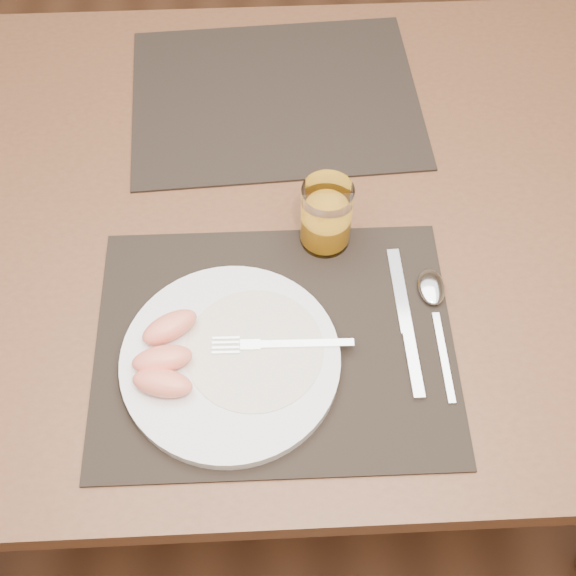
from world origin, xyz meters
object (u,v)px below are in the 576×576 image
(spoon, at_px, (433,297))
(knife, at_px, (408,333))
(placemat_near, at_px, (275,343))
(juice_glass, at_px, (326,218))
(placemat_far, at_px, (275,97))
(plate, at_px, (231,361))
(fork, at_px, (270,344))
(table, at_px, (278,241))

(spoon, bearing_deg, knife, -128.68)
(knife, bearing_deg, placemat_near, -178.44)
(placemat_near, bearing_deg, juice_glass, 64.84)
(knife, xyz_separation_m, spoon, (0.04, 0.05, 0.00))
(knife, height_order, juice_glass, juice_glass)
(placemat_far, distance_m, knife, 0.46)
(placemat_near, bearing_deg, plate, -153.60)
(placemat_far, height_order, plate, plate)
(plate, height_order, juice_glass, juice_glass)
(fork, relative_size, juice_glass, 1.70)
(placemat_near, height_order, juice_glass, juice_glass)
(placemat_near, distance_m, juice_glass, 0.18)
(juice_glass, bearing_deg, placemat_near, -115.16)
(table, height_order, fork, fork)
(fork, bearing_deg, spoon, 17.29)
(table, xyz_separation_m, placemat_near, (-0.01, -0.22, 0.09))
(table, height_order, spoon, spoon)
(spoon, relative_size, juice_glass, 1.85)
(placemat_far, xyz_separation_m, fork, (-0.02, -0.45, 0.02))
(placemat_near, distance_m, plate, 0.06)
(plate, xyz_separation_m, knife, (0.22, 0.03, -0.01))
(fork, height_order, juice_glass, juice_glass)
(table, bearing_deg, placemat_far, 88.58)
(placemat_near, xyz_separation_m, plate, (-0.06, -0.03, 0.01))
(placemat_far, bearing_deg, fork, -92.84)
(plate, bearing_deg, knife, 8.14)
(table, bearing_deg, spoon, -40.14)
(knife, relative_size, spoon, 1.15)
(juice_glass, bearing_deg, table, 135.81)
(plate, height_order, spoon, plate)
(plate, height_order, knife, plate)
(knife, relative_size, juice_glass, 2.14)
(juice_glass, bearing_deg, knife, -58.58)
(placemat_far, height_order, spoon, spoon)
(placemat_far, xyz_separation_m, spoon, (0.19, -0.39, 0.01))
(table, height_order, placemat_far, placemat_far)
(placemat_far, bearing_deg, plate, -98.72)
(placemat_near, distance_m, knife, 0.17)
(placemat_far, distance_m, plate, 0.47)
(spoon, bearing_deg, placemat_far, 116.38)
(plate, relative_size, spoon, 1.41)
(plate, xyz_separation_m, spoon, (0.26, 0.08, -0.00))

